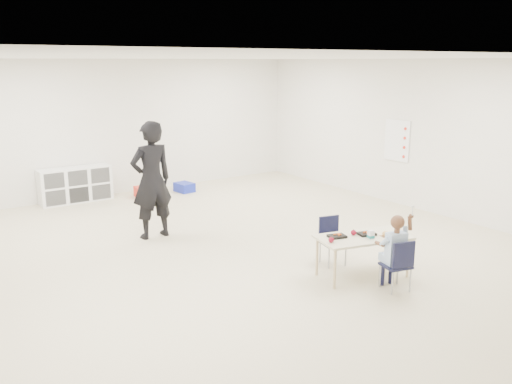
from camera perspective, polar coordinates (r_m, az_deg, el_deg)
room at (r=7.82m, az=-1.37°, el=3.67°), size 9.00×9.02×2.80m
table at (r=7.24m, az=11.14°, el=-6.62°), size 1.31×0.87×0.55m
chair_near at (r=6.90m, az=14.51°, el=-7.38°), size 0.38×0.37×0.66m
chair_far at (r=7.57m, az=8.12°, el=-5.18°), size 0.38×0.37×0.66m
child at (r=6.83m, az=14.60°, el=-5.90°), size 0.53×0.53×1.04m
lunch_tray_near at (r=7.21m, az=11.57°, el=-4.33°), size 0.25×0.21×0.03m
lunch_tray_far at (r=7.04m, az=8.52°, el=-4.63°), size 0.25×0.21×0.03m
milk_carton at (r=7.07m, az=12.00°, el=-4.41°), size 0.08×0.08×0.10m
bread_roll at (r=7.19m, az=13.49°, el=-4.31°), size 0.09×0.09×0.07m
apple_near at (r=7.16m, az=10.23°, el=-4.22°), size 0.07×0.07×0.07m
apple_far at (r=6.82m, az=7.92°, el=-5.01°), size 0.07×0.07×0.07m
cubby_shelf at (r=11.40m, az=-18.47°, el=0.74°), size 1.40×0.40×0.70m
rules_poster at (r=10.92m, az=14.61°, el=5.27°), size 0.02×0.60×0.80m
adult at (r=8.65m, az=-10.95°, el=1.23°), size 0.70×0.47×1.87m
bin_red at (r=11.48m, az=-11.66°, el=-0.00°), size 0.36×0.45×0.21m
bin_yellow at (r=11.63m, az=-11.14°, el=0.17°), size 0.37×0.45×0.20m
bin_blue at (r=11.80m, az=-7.55°, el=0.50°), size 0.37×0.44×0.20m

